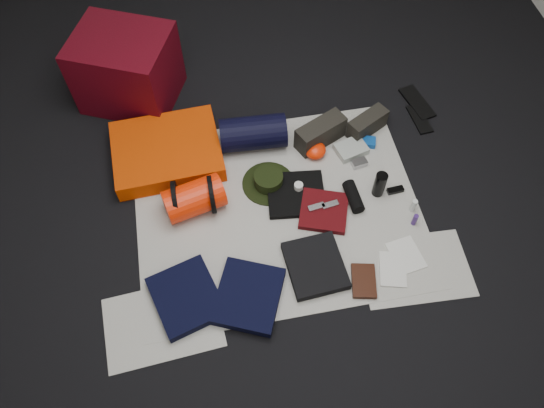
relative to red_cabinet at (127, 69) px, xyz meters
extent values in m
cube|color=black|center=(0.76, -1.04, -0.25)|extent=(4.50, 4.50, 0.02)
cube|color=beige|center=(0.76, -1.04, -0.23)|extent=(1.60, 1.30, 0.01)
cube|color=beige|center=(0.06, -1.59, -0.23)|extent=(0.61, 0.44, 0.00)
cube|color=beige|center=(1.41, -1.54, -0.23)|extent=(0.60, 0.43, 0.00)
cube|color=#4B050F|center=(0.00, 0.00, 0.00)|extent=(0.71, 0.66, 0.47)
cube|color=#D13902|center=(0.18, -0.56, -0.17)|extent=(0.65, 0.54, 0.11)
cylinder|color=#F32604|center=(0.30, -0.95, -0.13)|extent=(0.36, 0.26, 0.19)
cylinder|color=black|center=(0.20, -0.95, -0.12)|extent=(0.02, 0.22, 0.22)
cylinder|color=black|center=(0.40, -0.95, -0.12)|extent=(0.03, 0.22, 0.22)
cylinder|color=black|center=(0.70, -0.55, -0.13)|extent=(0.41, 0.23, 0.21)
cylinder|color=black|center=(0.74, -0.86, -0.23)|extent=(0.32, 0.32, 0.01)
cylinder|color=black|center=(0.74, -0.86, -0.18)|extent=(0.17, 0.17, 0.08)
cube|color=black|center=(1.11, -0.61, -0.15)|extent=(0.34, 0.24, 0.16)
cube|color=black|center=(1.41, -0.58, -0.16)|extent=(0.28, 0.21, 0.13)
cube|color=black|center=(1.78, -0.55, -0.23)|extent=(0.11, 0.25, 0.01)
cube|color=black|center=(1.81, -0.41, -0.23)|extent=(0.17, 0.31, 0.02)
cube|color=black|center=(0.19, -1.49, -0.20)|extent=(0.40, 0.43, 0.06)
cube|color=black|center=(0.51, -1.55, -0.20)|extent=(0.44, 0.46, 0.06)
cube|color=black|center=(0.88, -1.44, -0.20)|extent=(0.31, 0.35, 0.05)
cube|color=black|center=(0.88, -0.98, -0.21)|extent=(0.36, 0.34, 0.03)
cube|color=#48070B|center=(1.01, -1.12, -0.21)|extent=(0.34, 0.34, 0.03)
ellipsoid|color=#F32604|center=(1.06, -0.70, -0.19)|extent=(0.16, 0.16, 0.09)
cube|color=#99A098|center=(1.28, -0.72, -0.21)|extent=(0.21, 0.18, 0.05)
cylinder|color=black|center=(1.35, -1.04, -0.14)|extent=(0.07, 0.07, 0.17)
cylinder|color=black|center=(1.19, -1.07, -0.19)|extent=(0.09, 0.20, 0.07)
cube|color=#A6A6AB|center=(1.30, -0.83, -0.21)|extent=(0.10, 0.07, 0.04)
cube|color=#0F4491|center=(1.38, -0.68, -0.21)|extent=(0.13, 0.11, 0.04)
cylinder|color=#3D2068|center=(1.49, -1.28, -0.19)|extent=(0.04, 0.04, 0.08)
cylinder|color=silver|center=(1.51, -1.19, -0.18)|extent=(0.03, 0.03, 0.09)
cube|color=black|center=(1.11, -1.57, -0.22)|extent=(0.16, 0.21, 0.03)
cube|color=silver|center=(1.29, -1.53, -0.22)|extent=(0.19, 0.23, 0.01)
cube|color=silver|center=(1.38, -1.46, -0.23)|extent=(0.19, 0.22, 0.01)
cube|color=black|center=(1.45, -1.05, -0.22)|extent=(0.10, 0.05, 0.02)
cube|color=#A6A6AB|center=(0.08, -1.55, -0.22)|extent=(0.08, 0.08, 0.01)
cylinder|color=beige|center=(0.90, -0.95, -0.18)|extent=(0.05, 0.05, 0.04)
cube|color=#A6A6AB|center=(0.97, -1.10, -0.19)|extent=(0.10, 0.05, 0.01)
cube|color=#A6A6AB|center=(1.05, -1.10, -0.19)|extent=(0.10, 0.05, 0.01)
camera|label=1|loc=(0.43, -2.59, 2.35)|focal=35.00mm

